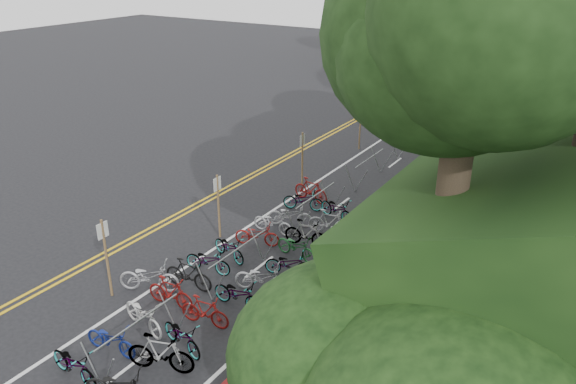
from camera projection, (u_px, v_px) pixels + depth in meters
name	position (u px, v px, depth m)	size (l,w,h in m)	color
ground	(105.00, 296.00, 17.50)	(120.00, 120.00, 0.00)	black
road_markings	(292.00, 191.00, 25.03)	(7.47, 80.00, 0.01)	gold
red_curb	(416.00, 201.00, 24.01)	(0.25, 28.00, 0.10)	maroon
bike_rack_front	(139.00, 332.00, 14.41)	(1.18, 2.85, 1.25)	gray
bike_racks_rest	(369.00, 164.00, 25.79)	(1.14, 23.00, 1.17)	gray
signpost_near	(106.00, 253.00, 16.92)	(0.08, 0.40, 2.63)	brown
signposts_rest	(334.00, 138.00, 27.51)	(0.08, 18.40, 2.50)	brown
bike_front	(149.00, 276.00, 17.58)	(1.93, 0.67, 1.01)	#9E9EA3
bike_valet	(240.00, 265.00, 18.28)	(3.37, 14.34, 1.10)	slate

